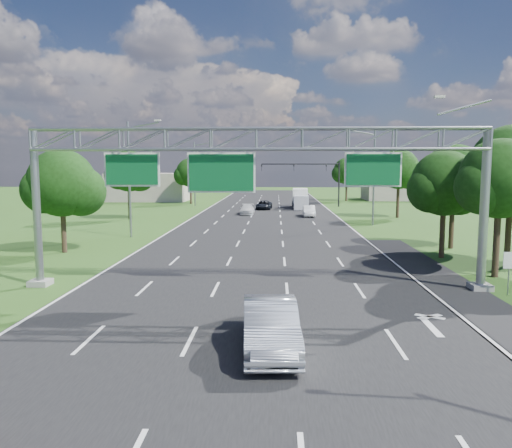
{
  "coord_description": "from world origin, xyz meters",
  "views": [
    {
      "loc": [
        1.22,
        -12.92,
        6.12
      ],
      "look_at": [
        0.13,
        14.42,
        2.99
      ],
      "focal_mm": 35.0,
      "sensor_mm": 36.0,
      "label": 1
    }
  ],
  "objects_px": {
    "box_truck": "(300,199)",
    "traffic_signal": "(316,173)",
    "sign_gantry": "(258,151)",
    "regulatory_sign": "(509,264)",
    "silver_sedan": "(270,326)"
  },
  "relations": [
    {
      "from": "regulatory_sign",
      "to": "silver_sedan",
      "type": "relative_size",
      "value": 0.41
    },
    {
      "from": "traffic_signal",
      "to": "silver_sedan",
      "type": "relative_size",
      "value": 2.39
    },
    {
      "from": "sign_gantry",
      "to": "traffic_signal",
      "type": "relative_size",
      "value": 1.92
    },
    {
      "from": "sign_gantry",
      "to": "regulatory_sign",
      "type": "height_order",
      "value": "sign_gantry"
    },
    {
      "from": "sign_gantry",
      "to": "traffic_signal",
      "type": "xyz_separation_m",
      "value": [
        7.15,
        53.0,
        -1.72
      ]
    },
    {
      "from": "sign_gantry",
      "to": "silver_sedan",
      "type": "height_order",
      "value": "sign_gantry"
    },
    {
      "from": "traffic_signal",
      "to": "box_truck",
      "type": "height_order",
      "value": "traffic_signal"
    },
    {
      "from": "silver_sedan",
      "to": "box_truck",
      "type": "bearing_deg",
      "value": 82.75
    },
    {
      "from": "sign_gantry",
      "to": "traffic_signal",
      "type": "bearing_deg",
      "value": 82.32
    },
    {
      "from": "box_truck",
      "to": "traffic_signal",
      "type": "bearing_deg",
      "value": 50.37
    },
    {
      "from": "sign_gantry",
      "to": "box_truck",
      "type": "relative_size",
      "value": 3.06
    },
    {
      "from": "silver_sedan",
      "to": "sign_gantry",
      "type": "bearing_deg",
      "value": 91.27
    },
    {
      "from": "traffic_signal",
      "to": "box_truck",
      "type": "xyz_separation_m",
      "value": [
        -2.56,
        -2.83,
        -3.79
      ]
    },
    {
      "from": "regulatory_sign",
      "to": "sign_gantry",
      "type": "bearing_deg",
      "value": 175.17
    },
    {
      "from": "regulatory_sign",
      "to": "box_truck",
      "type": "bearing_deg",
      "value": 98.32
    }
  ]
}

